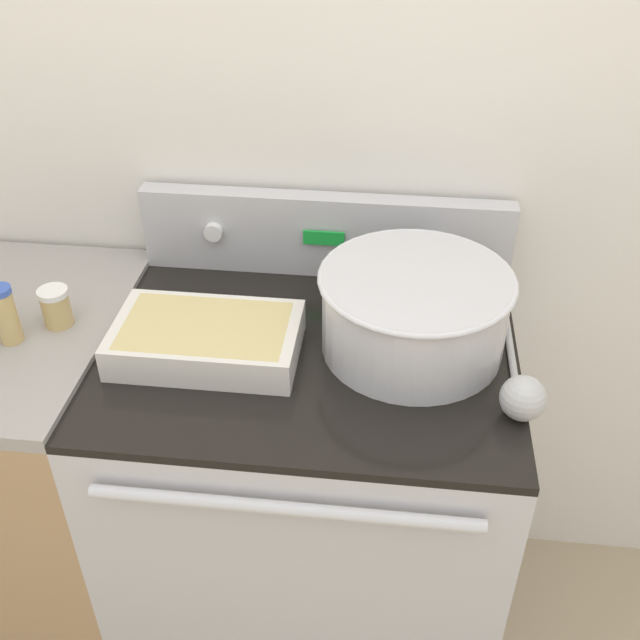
# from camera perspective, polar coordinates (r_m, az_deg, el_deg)

# --- Properties ---
(kitchen_wall) EXTENTS (8.00, 0.05, 2.50)m
(kitchen_wall) POSITION_cam_1_polar(r_m,az_deg,el_deg) (1.62, 0.69, 15.28)
(kitchen_wall) COLOR silver
(kitchen_wall) RESTS_ON ground_plane
(stove_range) EXTENTS (0.82, 0.67, 0.91)m
(stove_range) POSITION_cam_1_polar(r_m,az_deg,el_deg) (1.79, -0.72, -13.77)
(stove_range) COLOR #BCBCC1
(stove_range) RESTS_ON ground_plane
(control_panel) EXTENTS (0.82, 0.07, 0.19)m
(control_panel) POSITION_cam_1_polar(r_m,az_deg,el_deg) (1.67, 0.41, 6.51)
(control_panel) COLOR #BCBCC1
(control_panel) RESTS_ON stove_range
(side_counter) EXTENTS (0.47, 0.64, 0.92)m
(side_counter) POSITION_cam_1_polar(r_m,az_deg,el_deg) (1.95, -20.23, -11.18)
(side_counter) COLOR tan
(side_counter) RESTS_ON ground_plane
(mixing_bowl) EXTENTS (0.37, 0.37, 0.17)m
(mixing_bowl) POSITION_cam_1_polar(r_m,az_deg,el_deg) (1.44, 7.19, 0.88)
(mixing_bowl) COLOR silver
(mixing_bowl) RESTS_ON stove_range
(casserole_dish) EXTENTS (0.36, 0.22, 0.07)m
(casserole_dish) POSITION_cam_1_polar(r_m,az_deg,el_deg) (1.46, -8.65, -1.34)
(casserole_dish) COLOR silver
(casserole_dish) RESTS_ON stove_range
(ladle) EXTENTS (0.08, 0.34, 0.08)m
(ladle) POSITION_cam_1_polar(r_m,az_deg,el_deg) (1.36, 15.12, -5.46)
(ladle) COLOR #B7B7B7
(ladle) RESTS_ON stove_range
(spice_jar_white_cap) EXTENTS (0.06, 0.06, 0.08)m
(spice_jar_white_cap) POSITION_cam_1_polar(r_m,az_deg,el_deg) (1.59, -19.47, 0.96)
(spice_jar_white_cap) COLOR tan
(spice_jar_white_cap) RESTS_ON side_counter
(spice_jar_blue_cap) EXTENTS (0.05, 0.05, 0.12)m
(spice_jar_blue_cap) POSITION_cam_1_polar(r_m,az_deg,el_deg) (1.56, -22.84, 0.39)
(spice_jar_blue_cap) COLOR tan
(spice_jar_blue_cap) RESTS_ON side_counter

